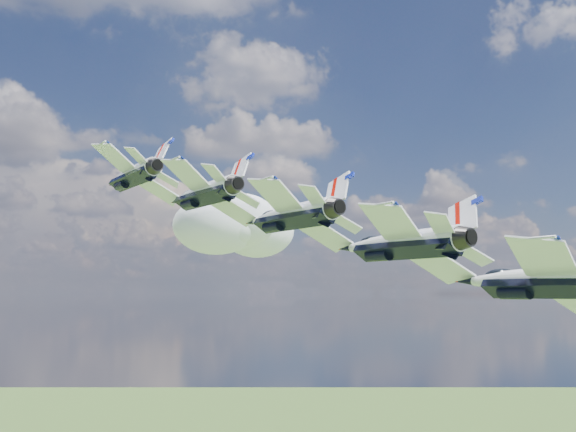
{
  "coord_description": "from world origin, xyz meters",
  "views": [
    {
      "loc": [
        -18.29,
        -57.91,
        144.97
      ],
      "look_at": [
        -5.59,
        6.67,
        152.98
      ],
      "focal_mm": 40.0,
      "sensor_mm": 36.0,
      "label": 1
    }
  ],
  "objects": [
    {
      "name": "cloud_far",
      "position": [
        20.37,
        230.45,
        177.97
      ],
      "size": [
        56.76,
        44.6,
        22.3
      ],
      "primitive_type": "ellipsoid",
      "color": "white"
    },
    {
      "name": "jet_0",
      "position": [
        -22.39,
        24.83,
        159.9
      ],
      "size": [
        18.68,
        21.21,
        10.73
      ],
      "primitive_type": null,
      "rotation": [
        0.0,
        0.55,
        0.4
      ],
      "color": "white"
    },
    {
      "name": "jet_1",
      "position": [
        -13.99,
        15.75,
        156.44
      ],
      "size": [
        18.68,
        21.21,
        10.73
      ],
      "primitive_type": null,
      "rotation": [
        0.0,
        0.55,
        0.4
      ],
      "color": "white"
    },
    {
      "name": "jet_2",
      "position": [
        -5.59,
        6.67,
        152.98
      ],
      "size": [
        18.68,
        21.21,
        10.73
      ],
      "primitive_type": null,
      "rotation": [
        0.0,
        0.55,
        0.4
      ],
      "color": "white"
    },
    {
      "name": "jet_3",
      "position": [
        2.81,
        -2.4,
        149.53
      ],
      "size": [
        18.68,
        21.21,
        10.73
      ],
      "primitive_type": null,
      "rotation": [
        0.0,
        0.55,
        0.4
      ],
      "color": "white"
    },
    {
      "name": "jet_4",
      "position": [
        11.21,
        -11.48,
        146.07
      ],
      "size": [
        18.68,
        21.21,
        10.73
      ],
      "primitive_type": null,
      "rotation": [
        0.0,
        0.55,
        0.4
      ],
      "color": "white"
    }
  ]
}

